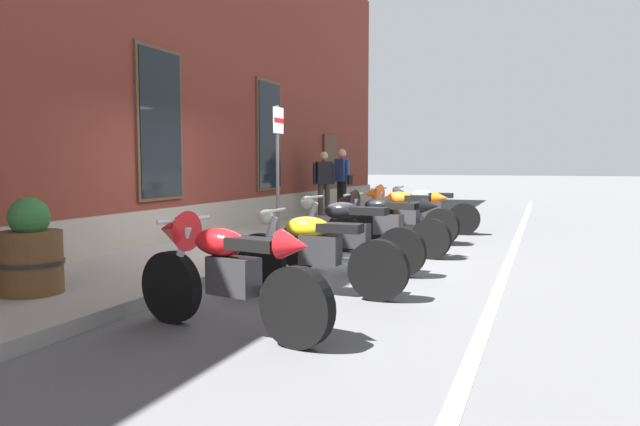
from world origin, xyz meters
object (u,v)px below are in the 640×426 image
at_px(motorcycle_yellow_naked, 315,252).
at_px(parking_sign, 278,153).
at_px(pedestrian_blue_top, 342,177).
at_px(motorcycle_orange_sport, 401,211).
at_px(pedestrian_dark_jacket, 324,180).
at_px(motorcycle_black_sport, 381,220).
at_px(motorcycle_red_sport, 222,268).
at_px(motorcycle_grey_naked, 426,210).
at_px(barrel_planter, 30,253).
at_px(motorcycle_black_naked, 348,236).

relative_size(motorcycle_yellow_naked, parking_sign, 0.91).
bearing_deg(pedestrian_blue_top, motorcycle_yellow_naked, -163.14).
height_order(motorcycle_orange_sport, pedestrian_dark_jacket, pedestrian_dark_jacket).
height_order(motorcycle_black_sport, motorcycle_orange_sport, motorcycle_orange_sport).
relative_size(motorcycle_red_sport, motorcycle_black_sport, 0.96).
bearing_deg(motorcycle_orange_sport, motorcycle_grey_naked, -6.90).
height_order(pedestrian_dark_jacket, pedestrian_blue_top, pedestrian_blue_top).
distance_m(motorcycle_grey_naked, parking_sign, 3.79).
distance_m(pedestrian_blue_top, parking_sign, 5.60).
distance_m(parking_sign, barrel_planter, 4.92).
xyz_separation_m(motorcycle_black_sport, motorcycle_orange_sport, (1.64, 0.06, 0.01)).
bearing_deg(motorcycle_grey_naked, pedestrian_blue_top, 47.13).
bearing_deg(motorcycle_yellow_naked, pedestrian_dark_jacket, 19.78).
xyz_separation_m(motorcycle_orange_sport, parking_sign, (-1.49, 1.80, 1.05)).
xyz_separation_m(motorcycle_yellow_naked, motorcycle_grey_naked, (6.26, -0.05, 0.01)).
xyz_separation_m(motorcycle_grey_naked, barrel_planter, (-7.79, 2.52, 0.06)).
xyz_separation_m(motorcycle_black_naked, parking_sign, (1.83, 1.86, 1.13)).
distance_m(motorcycle_red_sport, motorcycle_black_sport, 4.74).
relative_size(motorcycle_orange_sport, pedestrian_dark_jacket, 1.28).
xyz_separation_m(motorcycle_black_sport, pedestrian_dark_jacket, (5.03, 2.84, 0.48)).
xyz_separation_m(motorcycle_red_sport, motorcycle_black_sport, (4.74, -0.12, 0.00)).
relative_size(pedestrian_blue_top, parking_sign, 0.74).
relative_size(motorcycle_orange_sport, barrel_planter, 2.13).
relative_size(pedestrian_dark_jacket, pedestrian_blue_top, 0.95).
height_order(motorcycle_red_sport, motorcycle_yellow_naked, motorcycle_red_sport).
relative_size(motorcycle_black_sport, pedestrian_dark_jacket, 1.31).
bearing_deg(motorcycle_red_sport, barrel_planter, 86.94).
height_order(motorcycle_orange_sport, barrel_planter, barrel_planter).
distance_m(motorcycle_black_naked, parking_sign, 2.85).
bearing_deg(barrel_planter, pedestrian_dark_jacket, 2.65).
bearing_deg(pedestrian_blue_top, motorcycle_grey_naked, -132.87).
xyz_separation_m(motorcycle_red_sport, pedestrian_dark_jacket, (9.77, 2.72, 0.48)).
bearing_deg(parking_sign, motorcycle_red_sport, -160.37).
xyz_separation_m(motorcycle_grey_naked, pedestrian_dark_jacket, (1.86, 2.97, 0.56)).
bearing_deg(barrel_planter, pedestrian_blue_top, 1.02).
bearing_deg(motorcycle_black_naked, motorcycle_orange_sport, 1.01).
height_order(motorcycle_black_sport, parking_sign, parking_sign).
distance_m(motorcycle_yellow_naked, parking_sign, 3.95).
bearing_deg(barrel_planter, motorcycle_yellow_naked, -58.34).
distance_m(motorcycle_yellow_naked, motorcycle_grey_naked, 6.26).
height_order(motorcycle_black_naked, parking_sign, parking_sign).
bearing_deg(motorcycle_black_sport, motorcycle_red_sport, 178.60).
bearing_deg(motorcycle_black_sport, motorcycle_grey_naked, -2.35).
height_order(motorcycle_black_naked, motorcycle_black_sport, motorcycle_black_sport).
height_order(motorcycle_orange_sport, parking_sign, parking_sign).
xyz_separation_m(motorcycle_black_naked, motorcycle_orange_sport, (3.32, 0.06, 0.08)).
xyz_separation_m(motorcycle_black_sport, parking_sign, (0.15, 1.86, 1.07)).
relative_size(motorcycle_red_sport, parking_sign, 0.89).
height_order(motorcycle_black_sport, barrel_planter, barrel_planter).
xyz_separation_m(motorcycle_grey_naked, parking_sign, (-3.02, 1.99, 1.14)).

